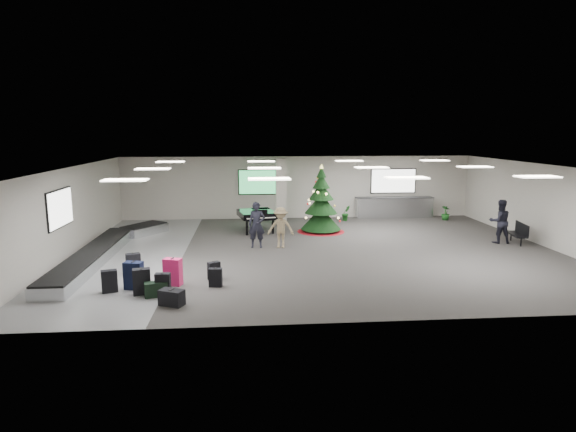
{
  "coord_description": "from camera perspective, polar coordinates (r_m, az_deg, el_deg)",
  "views": [
    {
      "loc": [
        -2.6,
        -17.63,
        4.48
      ],
      "look_at": [
        -1.04,
        1.0,
        1.17
      ],
      "focal_mm": 30.0,
      "sensor_mm": 36.0,
      "label": 1
    }
  ],
  "objects": [
    {
      "name": "suitcase_7",
      "position": [
        14.27,
        -8.59,
        -7.22
      ],
      "size": [
        0.4,
        0.24,
        0.56
      ],
      "rotation": [
        0.0,
        0.0,
        -0.11
      ],
      "color": "black",
      "rests_on": "ground"
    },
    {
      "name": "christmas_tree",
      "position": [
        21.6,
        3.94,
        0.87
      ],
      "size": [
        2.14,
        2.14,
        3.05
      ],
      "color": "maroon",
      "rests_on": "ground"
    },
    {
      "name": "pink_suitcase",
      "position": [
        14.61,
        -13.49,
        -6.46
      ],
      "size": [
        0.57,
        0.42,
        0.82
      ],
      "rotation": [
        0.0,
        0.0,
        -0.29
      ],
      "color": "#F31F68",
      "rests_on": "ground"
    },
    {
      "name": "traveler_b",
      "position": [
        18.63,
        -0.87,
        -1.38
      ],
      "size": [
        1.12,
        0.78,
        1.58
      ],
      "primitive_type": "imported",
      "rotation": [
        0.0,
        0.0,
        -0.2
      ],
      "color": "#8C7957",
      "rests_on": "ground"
    },
    {
      "name": "potted_plant_left",
      "position": [
        24.45,
        6.88,
        0.35
      ],
      "size": [
        0.52,
        0.46,
        0.79
      ],
      "primitive_type": "imported",
      "rotation": [
        0.0,
        0.0,
        0.29
      ],
      "color": "#164616",
      "rests_on": "ground"
    },
    {
      "name": "service_counter",
      "position": [
        25.74,
        12.45,
        1.02
      ],
      "size": [
        4.05,
        0.65,
        1.08
      ],
      "color": "silver",
      "rests_on": "ground"
    },
    {
      "name": "room_envelope",
      "position": [
        18.56,
        2.13,
        3.39
      ],
      "size": [
        18.02,
        14.02,
        3.21
      ],
      "color": "beige",
      "rests_on": "ground"
    },
    {
      "name": "traveler_bench",
      "position": [
        21.16,
        23.81,
        -0.59
      ],
      "size": [
        0.91,
        0.74,
        1.78
      ],
      "primitive_type": "imported",
      "rotation": [
        0.0,
        0.0,
        3.06
      ],
      "color": "black",
      "rests_on": "ground"
    },
    {
      "name": "potted_plant_right",
      "position": [
        25.75,
        18.17,
        0.36
      ],
      "size": [
        0.58,
        0.58,
        0.74
      ],
      "primitive_type": "imported",
      "rotation": [
        0.0,
        0.0,
        2.23
      ],
      "color": "#164616",
      "rests_on": "ground"
    },
    {
      "name": "ground",
      "position": [
        18.37,
        3.52,
        -4.09
      ],
      "size": [
        18.0,
        18.0,
        0.0
      ],
      "primitive_type": "plane",
      "color": "#3D3937",
      "rests_on": "ground"
    },
    {
      "name": "suitcase_0",
      "position": [
        14.02,
        -16.96,
        -7.45
      ],
      "size": [
        0.52,
        0.37,
        0.76
      ],
      "rotation": [
        0.0,
        0.0,
        0.23
      ],
      "color": "black",
      "rests_on": "ground"
    },
    {
      "name": "suitcase_5",
      "position": [
        14.51,
        -20.4,
        -7.26
      ],
      "size": [
        0.48,
        0.36,
        0.66
      ],
      "rotation": [
        0.0,
        0.0,
        0.32
      ],
      "color": "black",
      "rests_on": "ground"
    },
    {
      "name": "baggage_carousel",
      "position": [
        18.8,
        -20.87,
        -3.75
      ],
      "size": [
        2.28,
        9.71,
        0.43
      ],
      "color": "silver",
      "rests_on": "ground"
    },
    {
      "name": "suitcase_3",
      "position": [
        14.96,
        -8.77,
        -6.42
      ],
      "size": [
        0.41,
        0.36,
        0.56
      ],
      "rotation": [
        0.0,
        0.0,
        0.54
      ],
      "color": "black",
      "rests_on": "ground"
    },
    {
      "name": "black_duffel",
      "position": [
        13.05,
        -13.62,
        -9.36
      ],
      "size": [
        0.72,
        0.58,
        0.43
      ],
      "rotation": [
        0.0,
        0.0,
        -0.44
      ],
      "color": "black",
      "rests_on": "ground"
    },
    {
      "name": "green_duffel",
      "position": [
        13.81,
        -15.38,
        -8.37
      ],
      "size": [
        0.67,
        0.45,
        0.43
      ],
      "rotation": [
        0.0,
        0.0,
        0.26
      ],
      "color": "black",
      "rests_on": "ground"
    },
    {
      "name": "grand_piano",
      "position": [
        21.61,
        -3.72,
        0.18
      ],
      "size": [
        1.82,
        2.18,
        1.1
      ],
      "rotation": [
        0.0,
        0.0,
        0.2
      ],
      "color": "black",
      "rests_on": "ground"
    },
    {
      "name": "suitcase_8",
      "position": [
        16.15,
        -17.86,
        -5.37
      ],
      "size": [
        0.5,
        0.39,
        0.67
      ],
      "rotation": [
        0.0,
        0.0,
        0.38
      ],
      "color": "black",
      "rests_on": "ground"
    },
    {
      "name": "bench",
      "position": [
        21.49,
        25.66,
        -1.7
      ],
      "size": [
        0.67,
        1.38,
        0.84
      ],
      "rotation": [
        0.0,
        0.0,
        -0.17
      ],
      "color": "black",
      "rests_on": "ground"
    },
    {
      "name": "navy_suitcase",
      "position": [
        14.56,
        -17.81,
        -6.73
      ],
      "size": [
        0.57,
        0.4,
        0.82
      ],
      "rotation": [
        0.0,
        0.0,
        -0.21
      ],
      "color": "black",
      "rests_on": "ground"
    },
    {
      "name": "suitcase_1",
      "position": [
        13.81,
        -14.6,
        -7.84
      ],
      "size": [
        0.42,
        0.23,
        0.65
      ],
      "rotation": [
        0.0,
        0.0,
        -0.04
      ],
      "color": "black",
      "rests_on": "ground"
    },
    {
      "name": "traveler_a",
      "position": [
        18.66,
        -3.72,
        -1.06
      ],
      "size": [
        0.67,
        0.46,
        1.79
      ],
      "primitive_type": "imported",
      "rotation": [
        0.0,
        0.0,
        -0.05
      ],
      "color": "black",
      "rests_on": "ground"
    }
  ]
}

